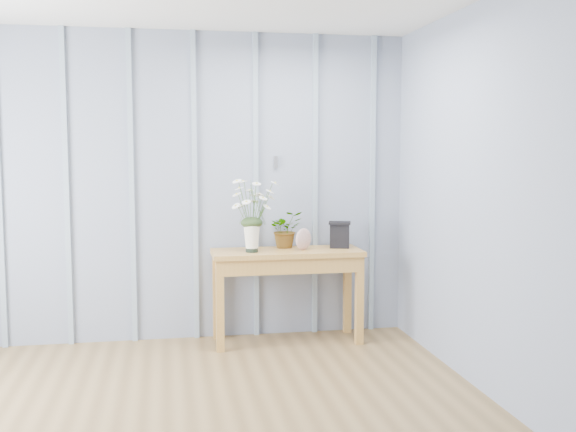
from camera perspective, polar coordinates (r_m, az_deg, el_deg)
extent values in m
cube|color=#848EA3|center=(5.52, -10.50, 2.40)|extent=(4.00, 0.01, 2.50)
cube|color=#B8B9BD|center=(5.57, -1.04, 4.58)|extent=(0.03, 0.01, 0.10)
cube|color=#8398A8|center=(5.56, -18.25, 2.23)|extent=(0.04, 0.03, 2.50)
cube|color=#8398A8|center=(5.52, -13.09, 2.34)|extent=(0.04, 0.03, 2.50)
cube|color=#8398A8|center=(5.52, -7.90, 2.44)|extent=(0.04, 0.03, 2.50)
cube|color=#8398A8|center=(5.56, -2.74, 2.51)|extent=(0.04, 0.03, 2.50)
cube|color=#8398A8|center=(5.65, 2.30, 2.56)|extent=(0.04, 0.03, 2.50)
cube|color=#8398A8|center=(5.78, 7.15, 2.59)|extent=(0.04, 0.03, 2.50)
cube|color=#AD7C37|center=(5.41, -0.10, -3.11)|extent=(1.20, 0.45, 0.04)
cube|color=#AD7C37|center=(5.42, -0.10, -3.94)|extent=(1.13, 0.42, 0.12)
cube|color=#AD7C37|center=(5.24, -5.78, -7.62)|extent=(0.06, 0.06, 0.71)
cube|color=#AD7C37|center=(5.44, 6.06, -7.13)|extent=(0.06, 0.06, 0.71)
cube|color=#AD7C37|center=(5.59, -6.08, -6.77)|extent=(0.06, 0.06, 0.71)
cube|color=#AD7C37|center=(5.77, 5.04, -6.35)|extent=(0.06, 0.06, 0.71)
cylinder|color=black|center=(5.31, -3.08, -2.75)|extent=(0.10, 0.10, 0.06)
cone|color=white|center=(5.29, -3.08, -1.77)|extent=(0.14, 0.14, 0.22)
ellipsoid|color=#213718|center=(5.28, -3.09, -0.57)|extent=(0.17, 0.14, 0.09)
imported|color=#213718|center=(5.53, -0.21, -1.12)|extent=(0.30, 0.27, 0.30)
ellipsoid|color=#974A54|center=(5.40, 1.31, -1.97)|extent=(0.17, 0.14, 0.18)
cube|color=black|center=(5.54, 4.39, -1.69)|extent=(0.18, 0.16, 0.20)
cube|color=black|center=(5.52, 4.40, -0.59)|extent=(0.21, 0.18, 0.02)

